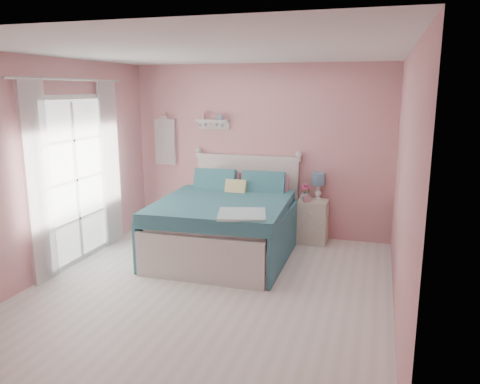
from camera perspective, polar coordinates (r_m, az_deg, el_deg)
The scene contains 13 objects.
floor at distance 5.45m, azimuth -3.73°, elevation -11.70°, with size 4.50×4.50×0.00m, color silver.
room_shell at distance 5.01m, azimuth -3.98°, elevation 5.06°, with size 4.50×4.50×4.50m.
bed at distance 6.41m, azimuth -1.63°, elevation -4.00°, with size 1.76×2.17×1.24m.
nightstand at distance 6.99m, azimuth 8.78°, elevation -3.55°, with size 0.44×0.43×0.63m.
table_lamp at distance 6.95m, azimuth 9.53°, elevation 1.33°, with size 0.20×0.20×0.39m.
vase at distance 6.94m, azimuth 7.94°, elevation -0.37°, with size 0.13×0.13×0.14m, color silver.
teacup at distance 6.81m, azimuth 8.15°, elevation -0.84°, with size 0.11×0.11×0.09m, color #CF8B9E.
roses at distance 6.91m, azimuth 7.95°, elevation 0.52°, with size 0.14×0.11×0.12m.
wall_shelf at distance 7.30m, azimuth -3.34°, elevation 8.55°, with size 0.50×0.15×0.25m.
hanging_dress at distance 7.64m, azimuth -9.13°, elevation 6.07°, with size 0.34×0.03×0.72m, color white.
french_door at distance 6.38m, azimuth -19.39°, elevation 1.33°, with size 0.04×1.32×2.16m.
curtain_near at distance 5.76m, azimuth -23.37°, elevation 0.95°, with size 0.04×0.40×2.32m, color white.
curtain_far at distance 6.94m, azimuth -15.54°, elevation 3.32°, with size 0.04×0.40×2.32m, color white.
Camera 1 is at (1.76, -4.65, 2.22)m, focal length 35.00 mm.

